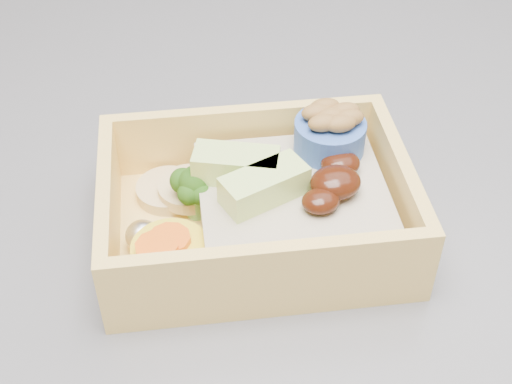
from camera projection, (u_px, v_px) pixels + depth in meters
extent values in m
cube|color=brown|center=(40.00, 8.00, 1.73)|extent=(3.20, 0.60, 0.90)
cube|color=#F9CC66|center=(256.00, 229.00, 0.50)|extent=(0.22, 0.17, 0.01)
cube|color=#F9CC66|center=(244.00, 136.00, 0.53)|extent=(0.20, 0.03, 0.05)
cube|color=#F9CC66|center=(271.00, 276.00, 0.43)|extent=(0.20, 0.03, 0.05)
cube|color=#F9CC66|center=(398.00, 186.00, 0.49)|extent=(0.02, 0.13, 0.05)
cube|color=#F9CC66|center=(109.00, 211.00, 0.47)|extent=(0.02, 0.13, 0.05)
cube|color=tan|center=(292.00, 205.00, 0.49)|extent=(0.14, 0.13, 0.03)
ellipsoid|color=black|center=(336.00, 182.00, 0.46)|extent=(0.04, 0.03, 0.02)
ellipsoid|color=black|center=(340.00, 164.00, 0.48)|extent=(0.03, 0.03, 0.02)
ellipsoid|color=black|center=(321.00, 201.00, 0.46)|extent=(0.03, 0.02, 0.01)
cube|color=#CBF07D|center=(264.00, 185.00, 0.46)|extent=(0.06, 0.04, 0.02)
cube|color=#CBF07D|center=(236.00, 165.00, 0.48)|extent=(0.06, 0.04, 0.02)
cylinder|color=#67A257|center=(196.00, 205.00, 0.50)|extent=(0.01, 0.01, 0.02)
sphere|color=#255212|center=(195.00, 183.00, 0.48)|extent=(0.02, 0.02, 0.02)
sphere|color=#255212|center=(208.00, 180.00, 0.49)|extent=(0.02, 0.02, 0.02)
sphere|color=#255212|center=(183.00, 181.00, 0.49)|extent=(0.02, 0.02, 0.02)
sphere|color=#255212|center=(201.00, 194.00, 0.48)|extent=(0.02, 0.02, 0.02)
sphere|color=#255212|center=(189.00, 194.00, 0.48)|extent=(0.02, 0.02, 0.02)
sphere|color=#255212|center=(194.00, 177.00, 0.49)|extent=(0.02, 0.02, 0.02)
cylinder|color=yellow|center=(171.00, 258.00, 0.46)|extent=(0.05, 0.05, 0.02)
cylinder|color=orange|center=(169.00, 239.00, 0.45)|extent=(0.03, 0.03, 0.00)
cylinder|color=orange|center=(157.00, 247.00, 0.44)|extent=(0.03, 0.03, 0.00)
cylinder|color=#DBC07E|center=(168.00, 190.00, 0.51)|extent=(0.05, 0.05, 0.01)
cylinder|color=#DBC07E|center=(190.00, 189.00, 0.51)|extent=(0.05, 0.05, 0.01)
ellipsoid|color=silver|center=(217.00, 172.00, 0.52)|extent=(0.02, 0.02, 0.02)
ellipsoid|color=silver|center=(142.00, 236.00, 0.47)|extent=(0.02, 0.02, 0.02)
cylinder|color=#365DB9|center=(330.00, 136.00, 0.50)|extent=(0.05, 0.05, 0.02)
ellipsoid|color=brown|center=(331.00, 116.00, 0.49)|extent=(0.02, 0.02, 0.01)
ellipsoid|color=brown|center=(345.00, 111.00, 0.49)|extent=(0.02, 0.02, 0.01)
ellipsoid|color=brown|center=(317.00, 112.00, 0.49)|extent=(0.02, 0.02, 0.01)
ellipsoid|color=brown|center=(341.00, 123.00, 0.48)|extent=(0.02, 0.02, 0.01)
ellipsoid|color=brown|center=(324.00, 123.00, 0.48)|extent=(0.02, 0.02, 0.01)
ellipsoid|color=brown|center=(349.00, 118.00, 0.49)|extent=(0.02, 0.02, 0.01)
ellipsoid|color=brown|center=(325.00, 107.00, 0.50)|extent=(0.02, 0.02, 0.01)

